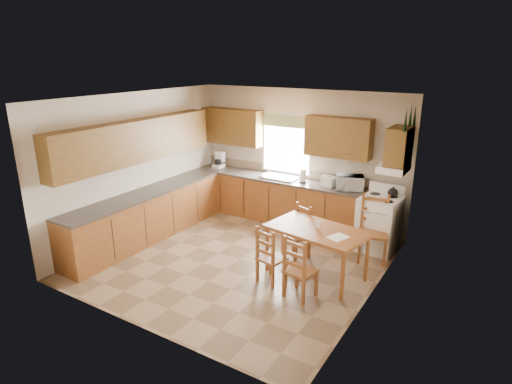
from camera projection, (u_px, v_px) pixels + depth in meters
The scene contains 35 objects.
floor at pixel (239, 259), 7.29m from camera, with size 4.50×4.50×0.00m, color #886E53.
ceiling at pixel (237, 98), 6.46m from camera, with size 4.50×4.50×0.00m, color brown.
wall_left at pixel (139, 165), 8.00m from camera, with size 4.50×4.50×0.00m, color beige.
wall_right at pixel (377, 209), 5.75m from camera, with size 4.50×4.50×0.00m, color beige.
wall_back at pixel (300, 157), 8.70m from camera, with size 4.50×4.50×0.00m, color beige.
wall_front at pixel (132, 230), 5.05m from camera, with size 4.50×4.50×0.00m, color beige.
lower_cab_back at pixel (276, 200), 8.92m from camera, with size 3.75×0.60×0.88m, color brown.
lower_cab_left at pixel (148, 216), 8.00m from camera, with size 0.60×3.60×0.88m, color brown.
counter_back at pixel (276, 179), 8.78m from camera, with size 3.75×0.63×0.04m, color #423C37.
counter_left at pixel (146, 193), 7.86m from camera, with size 0.63×3.60×0.04m, color #423C37.
backsplash at pixel (283, 170), 8.98m from camera, with size 3.75×0.01×0.18m, color #87705B.
upper_cab_back_left at pixel (232, 127), 9.18m from camera, with size 1.41×0.33×0.75m, color brown.
upper_cab_back_right at pixel (338, 137), 7.98m from camera, with size 1.25×0.33×0.75m, color brown.
upper_cab_left at pixel (136, 141), 7.64m from camera, with size 0.33×3.60×0.75m, color brown.
upper_cab_stove at pixel (399, 146), 7.01m from camera, with size 0.33×0.62×0.62m, color brown.
range_hood at pixel (394, 168), 7.15m from camera, with size 0.44×0.62×0.12m, color white.
window_frame at pixel (286, 146), 8.76m from camera, with size 1.13×0.02×1.18m, color white.
window_pane at pixel (286, 146), 8.76m from camera, with size 1.05×0.01×1.10m, color white.
window_valance at pixel (286, 121), 8.59m from camera, with size 1.19×0.01×0.24m, color #39592A.
sink_basin at pixel (279, 177), 8.73m from camera, with size 0.75×0.45×0.04m, color silver.
pine_decal_a at pixel (406, 120), 6.54m from camera, with size 0.22×0.22×0.36m, color #16451D.
pine_decal_b at pixel (411, 115), 6.78m from camera, with size 0.22×0.22×0.36m, color #16451D.
pine_decal_c at pixel (415, 115), 7.06m from camera, with size 0.22×0.22×0.36m, color #16451D.
stove at pixel (379, 224), 7.52m from camera, with size 0.64×0.67×0.96m, color white.
coffeemaker at pixel (219, 160), 9.51m from camera, with size 0.20×0.24×0.34m, color white.
paper_towel at pixel (303, 176), 8.41m from camera, with size 0.11×0.11×0.26m, color white.
toaster at pixel (328, 181), 8.16m from camera, with size 0.25×0.16×0.20m, color white.
microwave at pixel (350, 183), 7.95m from camera, with size 0.46×0.33×0.27m, color white.
dining_table at pixel (316, 252), 6.64m from camera, with size 1.49×0.85×0.80m, color brown.
chair_near_left at pixel (301, 267), 6.03m from camera, with size 0.40×0.38×0.95m, color brown.
chair_near_right at pixel (272, 255), 6.45m from camera, with size 0.38×0.36×0.90m, color brown.
chair_far_left at pixel (296, 232), 7.25m from camera, with size 0.38×0.37×0.92m, color brown.
chair_far_right at pixel (373, 229), 7.11m from camera, with size 0.47×0.44×1.11m, color brown.
table_paper at pixel (338, 237), 6.21m from camera, with size 0.22×0.30×0.00m, color white.
table_card at pixel (317, 224), 6.53m from camera, with size 0.09×0.02×0.12m, color white.
Camera 1 is at (3.69, -5.46, 3.33)m, focal length 30.00 mm.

